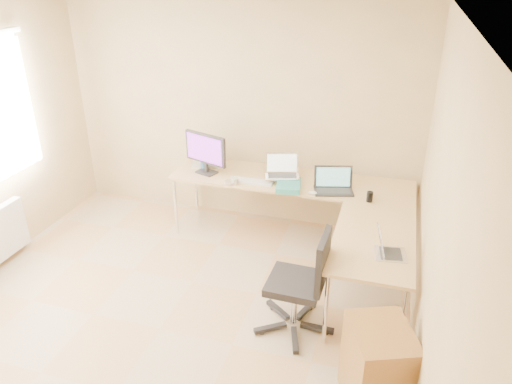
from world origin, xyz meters
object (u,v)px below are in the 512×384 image
(desk_return, at_px, (370,273))
(keyboard, at_px, (251,181))
(desk_fan, at_px, (202,149))
(monitor, at_px, (206,153))
(water_bottle, at_px, (204,158))
(desk_main, at_px, (290,209))
(mug, at_px, (235,181))
(office_chair, at_px, (295,280))
(laptop_center, at_px, (282,166))
(laptop_black, at_px, (334,181))
(cabinet, at_px, (378,369))
(laptop_return, at_px, (392,245))

(desk_return, distance_m, keyboard, 1.63)
(keyboard, distance_m, desk_fan, 0.84)
(monitor, xyz_separation_m, water_bottle, (-0.07, 0.11, -0.10))
(desk_main, xyz_separation_m, mug, (-0.55, -0.30, 0.41))
(desk_fan, height_order, office_chair, desk_fan)
(desk_return, distance_m, desk_fan, 2.47)
(water_bottle, bearing_deg, laptop_center, -4.82)
(desk_return, xyz_separation_m, laptop_black, (-0.48, 0.82, 0.49))
(desk_main, relative_size, monitor, 4.83)
(water_bottle, bearing_deg, desk_main, -0.25)
(laptop_black, distance_m, keyboard, 0.90)
(desk_return, xyz_separation_m, mug, (-1.52, 0.70, 0.41))
(desk_return, distance_m, monitor, 2.21)
(laptop_black, xyz_separation_m, water_bottle, (-1.52, 0.18, 0.01))
(keyboard, distance_m, cabinet, 2.49)
(laptop_black, xyz_separation_m, cabinet, (0.63, -1.96, -0.50))
(desk_main, relative_size, laptop_return, 9.14)
(desk_return, bearing_deg, laptop_center, 138.78)
(desk_main, bearing_deg, laptop_black, -19.50)
(monitor, xyz_separation_m, desk_fan, (-0.17, 0.30, -0.08))
(desk_main, bearing_deg, water_bottle, 179.75)
(office_chair, bearing_deg, desk_fan, 133.40)
(laptop_return, bearing_deg, cabinet, 171.56)
(monitor, distance_m, mug, 0.49)
(mug, bearing_deg, laptop_return, -29.15)
(laptop_center, relative_size, office_chair, 0.37)
(monitor, height_order, laptop_black, monitor)
(laptop_black, distance_m, desk_fan, 1.67)
(laptop_center, distance_m, cabinet, 2.45)
(desk_main, xyz_separation_m, monitor, (-0.95, -0.10, 0.60))
(keyboard, relative_size, cabinet, 0.70)
(laptop_center, distance_m, laptop_black, 0.59)
(desk_fan, bearing_deg, cabinet, -63.73)
(laptop_black, bearing_deg, monitor, 161.76)
(laptop_center, xyz_separation_m, desk_fan, (-1.05, 0.28, -0.02))
(water_bottle, bearing_deg, office_chair, -46.43)
(keyboard, distance_m, water_bottle, 0.68)
(keyboard, xyz_separation_m, office_chair, (0.78, -1.28, -0.24))
(monitor, xyz_separation_m, laptop_center, (0.87, 0.03, -0.06))
(desk_main, distance_m, laptop_black, 0.72)
(desk_main, relative_size, desk_fan, 8.63)
(keyboard, bearing_deg, laptop_center, 19.02)
(desk_main, distance_m, mug, 0.74)
(keyboard, relative_size, mug, 5.63)
(desk_main, xyz_separation_m, desk_return, (0.98, -1.00, 0.00))
(mug, distance_m, cabinet, 2.52)
(monitor, height_order, laptop_return, monitor)
(keyboard, height_order, cabinet, keyboard)
(keyboard, bearing_deg, desk_main, 24.23)
(desk_return, bearing_deg, desk_fan, 150.27)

